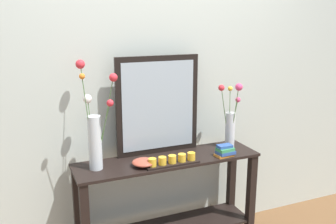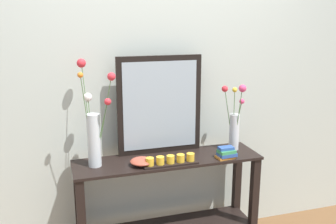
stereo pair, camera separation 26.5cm
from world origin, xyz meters
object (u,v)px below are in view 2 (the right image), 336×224
(decorative_bowl, at_px, (142,161))
(book_stack, at_px, (226,153))
(tall_vase_left, at_px, (94,129))
(mirror_leaning, at_px, (160,105))
(candle_tray, at_px, (170,161))
(console_table, at_px, (168,197))
(vase_right, at_px, (235,124))

(decorative_bowl, relative_size, book_stack, 1.10)
(tall_vase_left, distance_m, decorative_bowl, 0.40)
(mirror_leaning, height_order, candle_tray, mirror_leaning)
(candle_tray, distance_m, book_stack, 0.43)
(console_table, relative_size, tall_vase_left, 1.87)
(mirror_leaning, relative_size, book_stack, 4.93)
(candle_tray, height_order, decorative_bowl, candle_tray)
(candle_tray, height_order, book_stack, book_stack)
(decorative_bowl, xyz_separation_m, book_stack, (0.62, -0.05, 0.01))
(console_table, distance_m, candle_tray, 0.35)
(mirror_leaning, distance_m, book_stack, 0.60)
(console_table, xyz_separation_m, vase_right, (0.54, 0.03, 0.51))
(console_table, bearing_deg, vase_right, 3.62)
(mirror_leaning, xyz_separation_m, decorative_bowl, (-0.19, -0.22, -0.34))
(decorative_bowl, bearing_deg, book_stack, -4.17)
(candle_tray, distance_m, decorative_bowl, 0.20)
(console_table, bearing_deg, decorative_bowl, -161.49)
(mirror_leaning, relative_size, decorative_bowl, 4.47)
(vase_right, height_order, book_stack, vase_right)
(book_stack, bearing_deg, mirror_leaning, 148.10)
(console_table, xyz_separation_m, book_stack, (0.41, -0.12, 0.34))
(vase_right, bearing_deg, book_stack, -131.92)
(mirror_leaning, distance_m, tall_vase_left, 0.53)
(mirror_leaning, bearing_deg, book_stack, -31.90)
(console_table, height_order, book_stack, book_stack)
(decorative_bowl, height_order, book_stack, book_stack)
(candle_tray, bearing_deg, vase_right, 15.21)
(tall_vase_left, distance_m, book_stack, 0.96)
(console_table, relative_size, mirror_leaning, 1.86)
(vase_right, height_order, decorative_bowl, vase_right)
(tall_vase_left, height_order, book_stack, tall_vase_left)
(vase_right, bearing_deg, decorative_bowl, -172.07)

